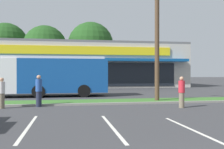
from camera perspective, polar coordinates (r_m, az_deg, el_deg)
The scene contains 15 objects.
grass_median at distance 17.11m, azimuth -0.34°, elevation -5.89°, with size 56.00×2.20×0.12m, color #386B28.
curb_lip at distance 15.92m, azimuth 0.39°, elevation -6.35°, with size 56.00×0.24×0.12m, color gray.
parking_stripe_0 at distance 9.80m, azimuth -17.75°, elevation -10.85°, with size 0.12×4.80×0.01m, color silver.
parking_stripe_1 at distance 9.39m, azimuth -0.02°, elevation -11.33°, with size 0.12×4.80×0.01m, color silver.
parking_stripe_2 at distance 9.24m, azimuth 17.38°, elevation -11.54°, with size 0.12×4.80×0.01m, color silver.
storefront_building at distance 38.17m, azimuth -7.53°, elevation 2.00°, with size 29.83×12.01×6.11m.
tree_left at distance 50.70m, azimuth -22.04°, elevation 6.11°, with size 7.61×7.61×10.90m.
tree_mid_left at distance 46.63m, azimuth -14.37°, elevation 5.77°, with size 7.48×7.48×10.12m.
tree_mid at distance 47.75m, azimuth -4.66°, elevation 6.47°, with size 8.18×8.18×11.16m.
utility_pole at distance 17.97m, azimuth 9.37°, elevation 13.61°, with size 3.05×2.40×11.37m.
city_bus at distance 22.12m, azimuth -17.88°, elevation -0.08°, with size 12.73×2.67×3.25m.
car_0 at distance 29.66m, azimuth -22.71°, elevation -1.89°, with size 4.51×1.99×1.55m.
pedestrian_near_bench at distance 15.32m, azimuth -22.87°, elevation -3.71°, with size 0.34×0.34×1.66m.
pedestrian_by_pole at distance 14.90m, azimuth 14.92°, elevation -3.71°, with size 0.35×0.35×1.72m.
pedestrian_far at distance 15.38m, azimuth -15.64°, elevation -3.44°, with size 0.36×0.36×1.80m.
Camera 1 is at (-2.79, -2.78, 1.89)m, focal length 42.00 mm.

